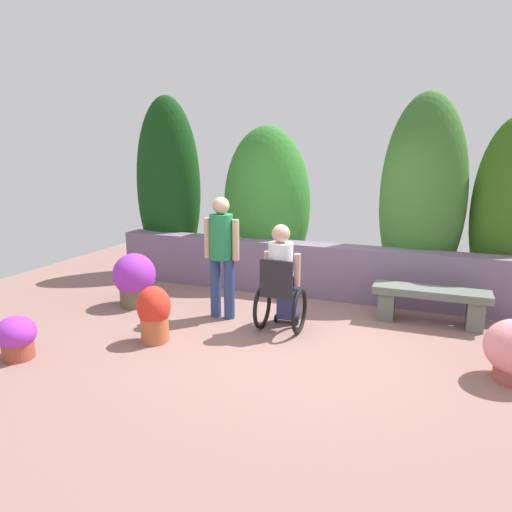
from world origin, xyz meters
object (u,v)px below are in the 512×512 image
object	(u,v)px
person_in_wheelchair	(282,281)
flower_pot_small_foreground	(135,279)
flower_pot_purple_near	(17,337)
person_standing_companion	(222,250)
flower_pot_red_accent	(154,313)
stone_bench	(430,301)

from	to	relation	value
person_in_wheelchair	flower_pot_small_foreground	bearing A→B (deg)	174.77
flower_pot_purple_near	flower_pot_small_foreground	size ratio (longest dim) A/B	0.62
flower_pot_purple_near	flower_pot_small_foreground	world-z (taller)	flower_pot_small_foreground
person_in_wheelchair	flower_pot_small_foreground	world-z (taller)	person_in_wheelchair
person_standing_companion	flower_pot_purple_near	size ratio (longest dim) A/B	3.41
flower_pot_small_foreground	flower_pot_red_accent	bearing A→B (deg)	-45.71
person_standing_companion	flower_pot_purple_near	world-z (taller)	person_standing_companion
person_in_wheelchair	person_standing_companion	size ratio (longest dim) A/B	0.83
stone_bench	person_in_wheelchair	bearing A→B (deg)	-156.32
stone_bench	person_in_wheelchair	size ratio (longest dim) A/B	1.07
flower_pot_purple_near	flower_pot_small_foreground	xyz separation A→B (m)	(0.13, 1.93, 0.15)
person_standing_companion	flower_pot_small_foreground	size ratio (longest dim) A/B	2.11
person_in_wheelchair	flower_pot_purple_near	xyz separation A→B (m)	(-2.37, -1.80, -0.38)
stone_bench	person_standing_companion	size ratio (longest dim) A/B	0.89
person_standing_companion	flower_pot_small_foreground	distance (m)	1.48
person_in_wheelchair	flower_pot_purple_near	world-z (taller)	person_in_wheelchair
person_standing_companion	flower_pot_purple_near	distance (m)	2.54
flower_pot_purple_near	stone_bench	bearing A→B (deg)	33.34
person_standing_companion	flower_pot_red_accent	distance (m)	1.23
stone_bench	flower_pot_small_foreground	distance (m)	4.02
flower_pot_purple_near	flower_pot_red_accent	xyz separation A→B (m)	(1.11, 0.92, 0.10)
person_in_wheelchair	flower_pot_red_accent	xyz separation A→B (m)	(-1.25, -0.89, -0.28)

